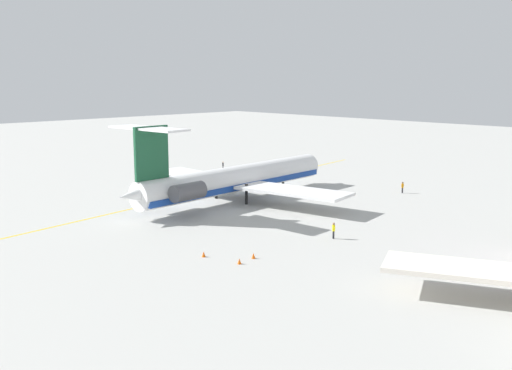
# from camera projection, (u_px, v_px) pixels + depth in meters

# --- Properties ---
(ground) EXTENTS (313.05, 313.05, 0.00)m
(ground) POSITION_uv_depth(u_px,v_px,m) (183.00, 191.00, 91.59)
(ground) COLOR #ADADA8
(main_jetliner) EXTENTS (39.78, 35.26, 11.58)m
(main_jetliner) POSITION_uv_depth(u_px,v_px,m) (231.00, 179.00, 83.13)
(main_jetliner) COLOR white
(main_jetliner) RESTS_ON ground
(ground_crew_near_nose) EXTENTS (0.26, 0.41, 1.66)m
(ground_crew_near_nose) POSITION_uv_depth(u_px,v_px,m) (223.00, 165.00, 111.76)
(ground_crew_near_nose) COLOR black
(ground_crew_near_nose) RESTS_ON ground
(ground_crew_near_tail) EXTENTS (0.29, 0.46, 1.82)m
(ground_crew_near_tail) POSITION_uv_depth(u_px,v_px,m) (334.00, 229.00, 64.00)
(ground_crew_near_tail) COLOR black
(ground_crew_near_tail) RESTS_ON ground
(ground_crew_portside) EXTENTS (0.42, 0.28, 1.74)m
(ground_crew_portside) POSITION_uv_depth(u_px,v_px,m) (403.00, 186.00, 89.40)
(ground_crew_portside) COLOR black
(ground_crew_portside) RESTS_ON ground
(safety_cone_nose) EXTENTS (0.40, 0.40, 0.55)m
(safety_cone_nose) POSITION_uv_depth(u_px,v_px,m) (239.00, 261.00, 55.47)
(safety_cone_nose) COLOR #EA590F
(safety_cone_nose) RESTS_ON ground
(safety_cone_wingtip) EXTENTS (0.40, 0.40, 0.55)m
(safety_cone_wingtip) POSITION_uv_depth(u_px,v_px,m) (253.00, 256.00, 57.15)
(safety_cone_wingtip) COLOR #EA590F
(safety_cone_wingtip) RESTS_ON ground
(safety_cone_tail) EXTENTS (0.40, 0.40, 0.55)m
(safety_cone_tail) POSITION_uv_depth(u_px,v_px,m) (204.00, 254.00, 57.67)
(safety_cone_tail) COLOR #EA590F
(safety_cone_tail) RESTS_ON ground
(taxiway_centreline) EXTENTS (90.70, 14.12, 0.01)m
(taxiway_centreline) POSITION_uv_depth(u_px,v_px,m) (202.00, 193.00, 89.96)
(taxiway_centreline) COLOR gold
(taxiway_centreline) RESTS_ON ground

